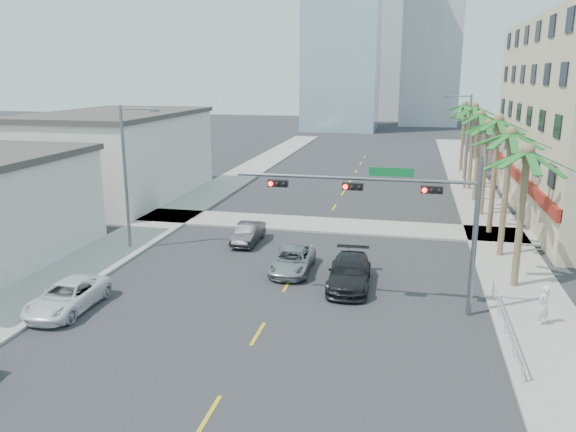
% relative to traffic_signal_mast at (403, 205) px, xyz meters
% --- Properties ---
extents(ground, '(260.00, 260.00, 0.00)m').
position_rel_traffic_signal_mast_xyz_m(ground, '(-5.78, -7.95, -5.06)').
color(ground, '#262628').
rests_on(ground, ground).
extents(sidewalk_right, '(4.00, 120.00, 0.15)m').
position_rel_traffic_signal_mast_xyz_m(sidewalk_right, '(6.22, 12.05, -4.99)').
color(sidewalk_right, gray).
rests_on(sidewalk_right, ground).
extents(sidewalk_left, '(4.00, 120.00, 0.15)m').
position_rel_traffic_signal_mast_xyz_m(sidewalk_left, '(-17.78, 12.05, -4.99)').
color(sidewalk_left, gray).
rests_on(sidewalk_left, ground).
extents(sidewalk_cross, '(80.00, 4.00, 0.15)m').
position_rel_traffic_signal_mast_xyz_m(sidewalk_cross, '(-5.78, 14.05, -4.99)').
color(sidewalk_cross, gray).
rests_on(sidewalk_cross, ground).
extents(building_left_far, '(11.00, 18.00, 7.20)m').
position_rel_traffic_signal_mast_xyz_m(building_left_far, '(-25.28, 20.05, -1.46)').
color(building_left_far, beige).
rests_on(building_left_far, ground).
extents(tower_far_left, '(14.00, 14.00, 48.00)m').
position_rel_traffic_signal_mast_xyz_m(tower_far_left, '(-13.78, 87.05, 18.94)').
color(tower_far_left, '#99B2C6').
rests_on(tower_far_left, ground).
extents(tower_far_center, '(16.00, 16.00, 42.00)m').
position_rel_traffic_signal_mast_xyz_m(tower_far_center, '(-8.78, 117.05, 15.94)').
color(tower_far_center, '#ADADB2').
rests_on(tower_far_center, ground).
extents(traffic_signal_mast, '(11.12, 0.54, 7.20)m').
position_rel_traffic_signal_mast_xyz_m(traffic_signal_mast, '(0.00, 0.00, 0.00)').
color(traffic_signal_mast, slate).
rests_on(traffic_signal_mast, ground).
extents(palm_tree_0, '(4.80, 4.80, 7.80)m').
position_rel_traffic_signal_mast_xyz_m(palm_tree_0, '(5.82, 4.05, 2.02)').
color(palm_tree_0, brown).
rests_on(palm_tree_0, ground).
extents(palm_tree_1, '(4.80, 4.80, 8.16)m').
position_rel_traffic_signal_mast_xyz_m(palm_tree_1, '(5.82, 9.25, 2.37)').
color(palm_tree_1, brown).
rests_on(palm_tree_1, ground).
extents(palm_tree_2, '(4.80, 4.80, 8.52)m').
position_rel_traffic_signal_mast_xyz_m(palm_tree_2, '(5.82, 14.45, 2.72)').
color(palm_tree_2, brown).
rests_on(palm_tree_2, ground).
extents(palm_tree_3, '(4.80, 4.80, 7.80)m').
position_rel_traffic_signal_mast_xyz_m(palm_tree_3, '(5.82, 19.65, 2.02)').
color(palm_tree_3, brown).
rests_on(palm_tree_3, ground).
extents(palm_tree_4, '(4.80, 4.80, 8.16)m').
position_rel_traffic_signal_mast_xyz_m(palm_tree_4, '(5.82, 24.85, 2.37)').
color(palm_tree_4, brown).
rests_on(palm_tree_4, ground).
extents(palm_tree_5, '(4.80, 4.80, 8.52)m').
position_rel_traffic_signal_mast_xyz_m(palm_tree_5, '(5.82, 30.05, 2.72)').
color(palm_tree_5, brown).
rests_on(palm_tree_5, ground).
extents(palm_tree_6, '(4.80, 4.80, 7.80)m').
position_rel_traffic_signal_mast_xyz_m(palm_tree_6, '(5.82, 35.25, 2.02)').
color(palm_tree_6, brown).
rests_on(palm_tree_6, ground).
extents(palm_tree_7, '(4.80, 4.80, 8.16)m').
position_rel_traffic_signal_mast_xyz_m(palm_tree_7, '(5.82, 40.45, 2.37)').
color(palm_tree_7, brown).
rests_on(palm_tree_7, ground).
extents(streetlight_left, '(2.55, 0.25, 9.00)m').
position_rel_traffic_signal_mast_xyz_m(streetlight_left, '(-16.78, 6.05, -0.00)').
color(streetlight_left, slate).
rests_on(streetlight_left, ground).
extents(streetlight_right, '(2.55, 0.25, 9.00)m').
position_rel_traffic_signal_mast_xyz_m(streetlight_right, '(5.21, 30.05, -0.00)').
color(streetlight_right, slate).
rests_on(streetlight_right, ground).
extents(guardrail, '(0.08, 8.08, 1.00)m').
position_rel_traffic_signal_mast_xyz_m(guardrail, '(4.52, -1.95, -4.39)').
color(guardrail, silver).
rests_on(guardrail, ground).
extents(car_parked_far, '(2.29, 4.88, 1.35)m').
position_rel_traffic_signal_mast_xyz_m(car_parked_far, '(-15.18, -3.45, -4.39)').
color(car_parked_far, white).
rests_on(car_parked_far, ground).
extents(car_lane_left, '(1.43, 4.04, 1.33)m').
position_rel_traffic_signal_mast_xyz_m(car_lane_left, '(-9.94, 8.78, -4.40)').
color(car_lane_left, black).
rests_on(car_lane_left, ground).
extents(car_lane_center, '(2.26, 4.70, 1.29)m').
position_rel_traffic_signal_mast_xyz_m(car_lane_center, '(-5.98, 4.07, -4.42)').
color(car_lane_center, '#A1A2A6').
rests_on(car_lane_center, ground).
extents(car_lane_right, '(2.32, 5.31, 1.52)m').
position_rel_traffic_signal_mast_xyz_m(car_lane_right, '(-2.58, 2.48, -4.30)').
color(car_lane_right, black).
rests_on(car_lane_right, ground).
extents(pedestrian, '(0.78, 0.74, 1.79)m').
position_rel_traffic_signal_mast_xyz_m(pedestrian, '(6.23, -0.61, -4.02)').
color(pedestrian, white).
rests_on(pedestrian, sidewalk_right).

